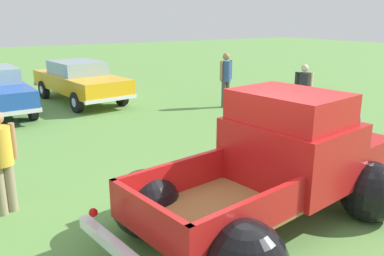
{
  "coord_description": "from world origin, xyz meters",
  "views": [
    {
      "loc": [
        -3.57,
        -3.9,
        2.95
      ],
      "look_at": [
        0.0,
        1.86,
        1.04
      ],
      "focal_mm": 37.13,
      "sensor_mm": 36.0,
      "label": 1
    }
  ],
  "objects_px": {
    "show_car_1": "(80,80)",
    "spectator_1": "(303,88)",
    "spectator_0": "(226,76)",
    "spectator_2": "(1,157)",
    "vintage_pickup_truck": "(279,171)"
  },
  "relations": [
    {
      "from": "show_car_1",
      "to": "spectator_1",
      "type": "xyz_separation_m",
      "value": [
        4.94,
        -5.85,
        0.13
      ]
    },
    {
      "from": "spectator_0",
      "to": "spectator_2",
      "type": "height_order",
      "value": "spectator_0"
    },
    {
      "from": "vintage_pickup_truck",
      "to": "spectator_1",
      "type": "distance_m",
      "value": 6.48
    },
    {
      "from": "show_car_1",
      "to": "spectator_0",
      "type": "distance_m",
      "value": 5.19
    },
    {
      "from": "vintage_pickup_truck",
      "to": "spectator_0",
      "type": "distance_m",
      "value": 7.64
    },
    {
      "from": "show_car_1",
      "to": "spectator_2",
      "type": "bearing_deg",
      "value": -31.65
    },
    {
      "from": "show_car_1",
      "to": "spectator_2",
      "type": "xyz_separation_m",
      "value": [
        -3.46,
        -7.7,
        0.14
      ]
    },
    {
      "from": "spectator_0",
      "to": "spectator_2",
      "type": "distance_m",
      "value": 8.47
    },
    {
      "from": "vintage_pickup_truck",
      "to": "spectator_2",
      "type": "xyz_separation_m",
      "value": [
        -3.44,
        2.31,
        0.16
      ]
    },
    {
      "from": "show_car_1",
      "to": "spectator_1",
      "type": "relative_size",
      "value": 3.0
    },
    {
      "from": "spectator_0",
      "to": "spectator_1",
      "type": "bearing_deg",
      "value": 15.83
    },
    {
      "from": "spectator_1",
      "to": "show_car_1",
      "type": "bearing_deg",
      "value": 76.2
    },
    {
      "from": "show_car_1",
      "to": "spectator_1",
      "type": "distance_m",
      "value": 7.65
    },
    {
      "from": "spectator_2",
      "to": "show_car_1",
      "type": "bearing_deg",
      "value": 131.97
    },
    {
      "from": "spectator_0",
      "to": "spectator_1",
      "type": "relative_size",
      "value": 1.13
    }
  ]
}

